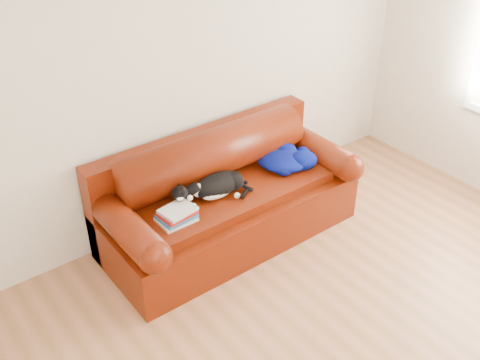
# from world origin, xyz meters

# --- Properties ---
(ground) EXTENTS (4.50, 4.50, 0.00)m
(ground) POSITION_xyz_m (0.00, 0.00, 0.00)
(ground) COLOR #8E6039
(ground) RESTS_ON ground
(room_shell) EXTENTS (4.52, 4.02, 2.61)m
(room_shell) POSITION_xyz_m (0.12, 0.02, 1.67)
(room_shell) COLOR beige
(room_shell) RESTS_ON ground
(sofa_base) EXTENTS (2.10, 0.90, 0.50)m
(sofa_base) POSITION_xyz_m (-0.06, 1.49, 0.24)
(sofa_base) COLOR #3C0902
(sofa_base) RESTS_ON ground
(sofa_back) EXTENTS (2.10, 1.01, 0.88)m
(sofa_back) POSITION_xyz_m (-0.06, 1.74, 0.54)
(sofa_back) COLOR #3C0902
(sofa_back) RESTS_ON ground
(book_stack) EXTENTS (0.27, 0.22, 0.10)m
(book_stack) POSITION_xyz_m (-0.63, 1.36, 0.55)
(book_stack) COLOR beige
(book_stack) RESTS_ON sofa_base
(cat) EXTENTS (0.57, 0.34, 0.22)m
(cat) POSITION_xyz_m (-0.20, 1.45, 0.58)
(cat) COLOR black
(cat) RESTS_ON sofa_base
(blanket) EXTENTS (0.53, 0.54, 0.15)m
(blanket) POSITION_xyz_m (0.51, 1.46, 0.57)
(blanket) COLOR #020949
(blanket) RESTS_ON sofa_base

